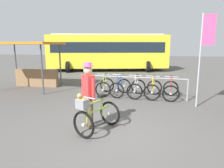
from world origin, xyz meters
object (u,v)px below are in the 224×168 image
(racked_bike_blue, at_px, (120,87))
(bus_distant, at_px, (108,50))
(featured_bicycle, at_px, (94,114))
(market_stall, at_px, (31,61))
(racked_bike_yellow, at_px, (153,89))
(racked_bike_red, at_px, (171,90))
(person_with_featured_bike, at_px, (88,92))
(racked_bike_white, at_px, (137,88))
(racked_bike_lime, at_px, (105,86))
(banner_flag, at_px, (205,43))

(racked_bike_blue, relative_size, bus_distant, 0.12)
(featured_bicycle, relative_size, market_stall, 0.40)
(racked_bike_yellow, bearing_deg, bus_distant, 114.20)
(racked_bike_red, xyz_separation_m, person_with_featured_bike, (-2.33, -3.51, 0.58))
(featured_bicycle, xyz_separation_m, bus_distant, (-2.59, 12.70, 1.25))
(racked_bike_blue, xyz_separation_m, racked_bike_white, (0.70, -0.05, -0.00))
(bus_distant, bearing_deg, racked_bike_lime, -77.83)
(racked_bike_yellow, bearing_deg, market_stall, 172.37)
(racked_bike_yellow, bearing_deg, racked_bike_blue, 176.31)
(racked_bike_yellow, bearing_deg, racked_bike_white, 176.31)
(racked_bike_lime, relative_size, bus_distant, 0.11)
(racked_bike_white, distance_m, banner_flag, 3.18)
(racked_bike_yellow, relative_size, racked_bike_red, 1.02)
(racked_bike_yellow, height_order, racked_bike_red, same)
(featured_bicycle, bearing_deg, market_stall, 135.24)
(bus_distant, height_order, banner_flag, banner_flag)
(person_with_featured_bike, xyz_separation_m, bus_distant, (-2.34, 12.40, 0.79))
(racked_bike_blue, bearing_deg, racked_bike_lime, 176.31)
(racked_bike_blue, bearing_deg, banner_flag, -20.17)
(racked_bike_blue, relative_size, racked_bike_white, 1.04)
(featured_bicycle, relative_size, bus_distant, 0.12)
(racked_bike_yellow, distance_m, market_stall, 6.24)
(racked_bike_lime, xyz_separation_m, racked_bike_red, (2.79, -0.18, 0.00))
(racked_bike_lime, relative_size, person_with_featured_bike, 0.65)
(racked_bike_white, distance_m, featured_bicycle, 3.96)
(featured_bicycle, height_order, market_stall, market_stall)
(racked_bike_yellow, height_order, person_with_featured_bike, person_with_featured_bike)
(racked_bike_red, xyz_separation_m, market_stall, (-6.80, 0.86, 1.03))
(featured_bicycle, bearing_deg, racked_bike_white, 79.96)
(racked_bike_blue, xyz_separation_m, racked_bike_red, (2.10, -0.14, -0.00))
(racked_bike_yellow, bearing_deg, banner_flag, -32.01)
(market_stall, bearing_deg, person_with_featured_bike, -44.36)
(racked_bike_blue, height_order, racked_bike_white, same)
(person_with_featured_bike, distance_m, banner_flag, 4.33)
(racked_bike_yellow, height_order, featured_bicycle, featured_bicycle)
(racked_bike_yellow, xyz_separation_m, banner_flag, (1.64, -1.03, 1.86))
(featured_bicycle, xyz_separation_m, market_stall, (-4.71, 4.67, 0.91))
(racked_bike_lime, height_order, racked_bike_red, same)
(banner_flag, bearing_deg, person_with_featured_bike, -142.38)
(bus_distant, relative_size, market_stall, 3.30)
(person_with_featured_bike, bearing_deg, racked_bike_lime, 97.13)
(racked_bike_yellow, distance_m, featured_bicycle, 4.10)
(bus_distant, bearing_deg, featured_bicycle, -78.49)
(racked_bike_yellow, xyz_separation_m, racked_bike_red, (0.70, -0.05, 0.00))
(bus_distant, distance_m, market_stall, 8.31)
(racked_bike_yellow, xyz_separation_m, market_stall, (-6.10, 0.82, 1.03))
(racked_bike_yellow, distance_m, banner_flag, 2.69)
(racked_bike_blue, bearing_deg, market_stall, 171.21)
(racked_bike_red, bearing_deg, banner_flag, -46.13)
(racked_bike_lime, xyz_separation_m, market_stall, (-4.01, 0.68, 1.03))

